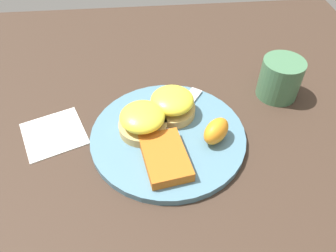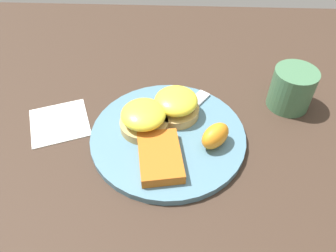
# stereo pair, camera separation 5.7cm
# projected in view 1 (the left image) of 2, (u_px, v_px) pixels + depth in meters

# --- Properties ---
(ground_plane) EXTENTS (1.10, 1.10, 0.00)m
(ground_plane) POSITION_uv_depth(u_px,v_px,m) (168.00, 139.00, 0.62)
(ground_plane) COLOR #38281E
(plate) EXTENTS (0.29, 0.29, 0.01)m
(plate) POSITION_uv_depth(u_px,v_px,m) (168.00, 136.00, 0.61)
(plate) COLOR slate
(plate) RESTS_ON ground_plane
(sandwich_benedict_left) EXTENTS (0.09, 0.09, 0.05)m
(sandwich_benedict_left) POSITION_uv_depth(u_px,v_px,m) (172.00, 104.00, 0.63)
(sandwich_benedict_left) COLOR tan
(sandwich_benedict_left) RESTS_ON plate
(sandwich_benedict_right) EXTENTS (0.09, 0.09, 0.05)m
(sandwich_benedict_right) POSITION_uv_depth(u_px,v_px,m) (143.00, 121.00, 0.60)
(sandwich_benedict_right) COLOR tan
(sandwich_benedict_right) RESTS_ON plate
(hashbrown_patty) EXTENTS (0.12, 0.09, 0.02)m
(hashbrown_patty) POSITION_uv_depth(u_px,v_px,m) (165.00, 157.00, 0.56)
(hashbrown_patty) COLOR #B75D1A
(hashbrown_patty) RESTS_ON plate
(orange_wedge) EXTENTS (0.07, 0.07, 0.04)m
(orange_wedge) POSITION_uv_depth(u_px,v_px,m) (216.00, 131.00, 0.58)
(orange_wedge) COLOR orange
(orange_wedge) RESTS_ON plate
(fork) EXTENTS (0.18, 0.13, 0.00)m
(fork) POSITION_uv_depth(u_px,v_px,m) (177.00, 115.00, 0.64)
(fork) COLOR silver
(fork) RESTS_ON plate
(cup) EXTENTS (0.11, 0.09, 0.08)m
(cup) POSITION_uv_depth(u_px,v_px,m) (280.00, 78.00, 0.68)
(cup) COLOR #42704C
(cup) RESTS_ON ground_plane
(napkin) EXTENTS (0.14, 0.14, 0.00)m
(napkin) POSITION_uv_depth(u_px,v_px,m) (54.00, 133.00, 0.63)
(napkin) COLOR white
(napkin) RESTS_ON ground_plane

